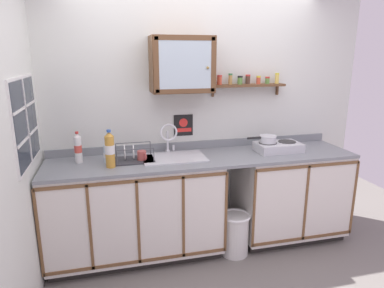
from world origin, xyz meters
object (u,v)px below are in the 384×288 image
Objects in this scene: sink at (173,159)px; trash_bin at (235,233)px; bottle_juice_amber_2 at (110,150)px; dish_rack at (134,158)px; saucepan at (268,139)px; bottle_water_clear_0 at (108,152)px; wall_cabinet at (182,65)px; mug at (142,156)px; bottle_opaque_white_1 at (78,148)px; hot_plate_stove at (278,147)px; warning_sign at (183,125)px.

trash_bin is at bearing -24.43° from sink.
sink is 0.63m from bottle_juice_amber_2.
dish_rack is (-0.38, -0.00, 0.04)m from sink.
bottle_juice_amber_2 reaches higher than saucepan.
bottle_water_clear_0 is 0.38× the size of wall_cabinet.
mug reaches higher than trash_bin.
bottle_water_clear_0 is at bearing 172.92° from mug.
wall_cabinet reaches higher than bottle_water_clear_0.
bottle_juice_amber_2 is 0.33m from mug.
sink is at bearing 155.57° from trash_bin.
sink is at bearing -0.46° from bottle_water_clear_0.
dish_rack is 0.61× the size of wall_cabinet.
dish_rack is at bearing 159.28° from mug.
wall_cabinet is at bearing 3.51° from bottle_opaque_white_1.
mug is at bearing 179.81° from hot_plate_stove.
mug is at bearing 165.58° from trash_bin.
bottle_water_clear_0 is at bearing -170.62° from wall_cabinet.
sink is at bearing 178.02° from hot_plate_stove.
dish_rack is (0.49, -0.07, -0.11)m from bottle_opaque_white_1.
bottle_juice_amber_2 is at bearing -158.70° from mug.
bottle_juice_amber_2 is at bearing -175.32° from saucepan.
saucepan is at bearing 29.95° from trash_bin.
saucepan is 1.07× the size of bottle_opaque_white_1.
sink reaches higher than bottle_opaque_white_1.
warning_sign is at bearing 33.70° from mug.
sink reaches higher than bottle_water_clear_0.
wall_cabinet reaches higher than saucepan.
bottle_juice_amber_2 is 0.28m from dish_rack.
saucepan is 1.56m from bottle_juice_amber_2.
trash_bin is (-0.52, -0.22, -0.79)m from hot_plate_stove.
trash_bin is (0.44, -0.38, -1.61)m from wall_cabinet.
bottle_juice_amber_2 reaches higher than sink.
dish_rack is 0.08m from mug.
bottle_water_clear_0 is at bearing -160.53° from warning_sign.
hot_plate_stove is 0.77× the size of wall_cabinet.
dish_rack is (0.23, -0.01, -0.07)m from bottle_water_clear_0.
wall_cabinet is (-0.97, 0.16, 0.82)m from hot_plate_stove.
warning_sign is at bearing 27.40° from dish_rack.
saucepan is 1.00m from trash_bin.
bottle_juice_amber_2 is at bearing -159.12° from wall_cabinet.
mug is at bearing -7.08° from bottle_water_clear_0.
bottle_water_clear_0 reaches higher than saucepan.
saucepan is 0.53× the size of wall_cabinet.
dish_rack is at bearing 178.68° from hot_plate_stove.
bottle_opaque_white_1 is 0.82× the size of dish_rack.
warning_sign is (0.05, 0.15, -0.61)m from wall_cabinet.
bottle_opaque_white_1 is 1.70m from trash_bin.
saucepan is 1.58m from bottle_water_clear_0.
trash_bin is at bearing -150.05° from saucepan.
bottle_juice_amber_2 is at bearing -166.17° from sink.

